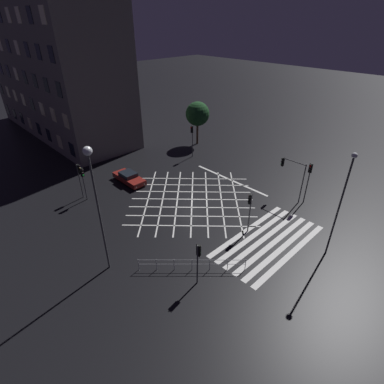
% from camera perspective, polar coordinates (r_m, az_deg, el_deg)
% --- Properties ---
extents(ground_plane, '(200.00, 200.00, 0.00)m').
position_cam_1_polar(ground_plane, '(32.42, 0.00, -1.38)').
color(ground_plane, black).
extents(road_markings, '(16.11, 20.27, 0.01)m').
position_cam_1_polar(road_markings, '(29.79, 7.35, -4.87)').
color(road_markings, silver).
rests_on(road_markings, ground_plane).
extents(office_building, '(10.06, 30.99, 22.04)m').
position_cam_1_polar(office_building, '(54.71, -25.07, 21.52)').
color(office_building, slate).
rests_on(office_building, ground_plane).
extents(traffic_light_ne_main, '(0.39, 0.36, 4.48)m').
position_cam_1_polar(traffic_light_ne_main, '(41.34, -0.01, 10.80)').
color(traffic_light_ne_main, '#424244').
rests_on(traffic_light_ne_main, ground_plane).
extents(traffic_light_median_south, '(0.36, 0.39, 3.93)m').
position_cam_1_polar(traffic_light_median_south, '(26.72, 10.92, -2.51)').
color(traffic_light_median_south, '#424244').
rests_on(traffic_light_median_south, ground_plane).
extents(traffic_light_nw_main, '(0.39, 0.36, 3.92)m').
position_cam_1_polar(traffic_light_nw_main, '(33.62, -20.65, 3.21)').
color(traffic_light_nw_main, '#424244').
rests_on(traffic_light_nw_main, ground_plane).
extents(traffic_light_se_main, '(0.39, 0.36, 4.53)m').
position_cam_1_polar(traffic_light_se_main, '(32.46, 21.36, 2.92)').
color(traffic_light_se_main, '#424244').
rests_on(traffic_light_se_main, ground_plane).
extents(traffic_light_nw_cross, '(0.36, 0.39, 3.81)m').
position_cam_1_polar(traffic_light_nw_cross, '(32.98, -20.03, 2.64)').
color(traffic_light_nw_cross, '#424244').
rests_on(traffic_light_nw_cross, ground_plane).
extents(traffic_light_sw_main, '(0.39, 0.36, 3.59)m').
position_cam_1_polar(traffic_light_sw_main, '(21.50, 1.23, -12.11)').
color(traffic_light_sw_main, '#424244').
rests_on(traffic_light_sw_main, ground_plane).
extents(traffic_light_se_cross, '(0.36, 2.82, 4.49)m').
position_cam_1_polar(traffic_light_se_cross, '(32.79, 18.48, 3.93)').
color(traffic_light_se_cross, '#424244').
rests_on(traffic_light_se_cross, ground_plane).
extents(street_lamp_east, '(0.61, 0.61, 10.17)m').
position_cam_1_polar(street_lamp_east, '(20.85, -18.26, 1.68)').
color(street_lamp_east, '#424244').
rests_on(street_lamp_east, ground_plane).
extents(street_lamp_west, '(0.41, 0.41, 9.06)m').
position_cam_1_polar(street_lamp_west, '(24.85, 26.76, -0.54)').
color(street_lamp_west, '#424244').
rests_on(street_lamp_west, ground_plane).
extents(street_tree_near, '(3.54, 3.54, 6.42)m').
position_cam_1_polar(street_tree_near, '(45.75, 1.06, 14.64)').
color(street_tree_near, '#473323').
rests_on(street_tree_near, ground_plane).
extents(waiting_car, '(1.77, 4.60, 1.24)m').
position_cam_1_polar(waiting_car, '(36.29, -11.91, 2.70)').
color(waiting_car, maroon).
rests_on(waiting_car, ground_plane).
extents(pedestrian_railing, '(6.01, 5.79, 1.05)m').
position_cam_1_polar(pedestrian_railing, '(23.71, -0.00, -13.43)').
color(pedestrian_railing, '#9EA0A5').
rests_on(pedestrian_railing, ground_plane).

